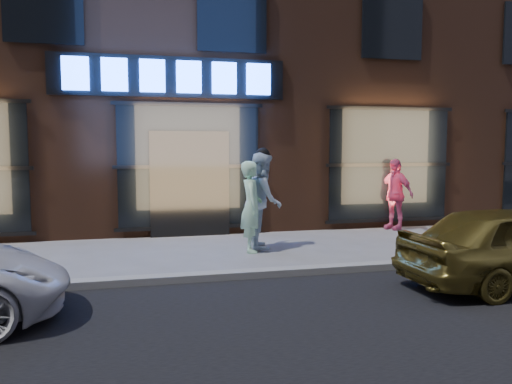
# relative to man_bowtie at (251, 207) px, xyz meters

# --- Properties ---
(ground) EXTENTS (90.00, 90.00, 0.00)m
(ground) POSITION_rel_man_bowtie_xyz_m (-0.98, -1.91, -0.89)
(ground) COLOR slate
(ground) RESTS_ON ground
(curb) EXTENTS (60.00, 0.25, 0.12)m
(curb) POSITION_rel_man_bowtie_xyz_m (-0.98, -1.91, -0.83)
(curb) COLOR gray
(curb) RESTS_ON ground
(storefront_building) EXTENTS (30.20, 8.28, 10.30)m
(storefront_building) POSITION_rel_man_bowtie_xyz_m (-0.98, 6.07, 4.26)
(storefront_building) COLOR #54301E
(storefront_building) RESTS_ON ground
(man_bowtie) EXTENTS (0.52, 0.71, 1.78)m
(man_bowtie) POSITION_rel_man_bowtie_xyz_m (0.00, 0.00, 0.00)
(man_bowtie) COLOR #C2FFCB
(man_bowtie) RESTS_ON ground
(man_cap) EXTENTS (0.89, 1.06, 1.94)m
(man_cap) POSITION_rel_man_bowtie_xyz_m (0.31, 0.33, 0.08)
(man_cap) COLOR white
(man_cap) RESTS_ON ground
(passerby) EXTENTS (0.83, 1.11, 1.76)m
(passerby) POSITION_rel_man_bowtie_xyz_m (4.06, 1.78, -0.01)
(passerby) COLOR #D95988
(passerby) RESTS_ON ground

